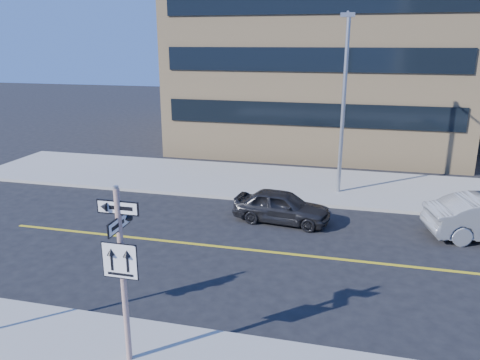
# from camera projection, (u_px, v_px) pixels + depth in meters

# --- Properties ---
(ground) EXTENTS (120.00, 120.00, 0.00)m
(ground) POSITION_uv_depth(u_px,v_px,m) (172.00, 306.00, 12.85)
(ground) COLOR black
(ground) RESTS_ON ground
(sign_pole) EXTENTS (0.92, 0.92, 4.06)m
(sign_pole) POSITION_uv_depth(u_px,v_px,m) (122.00, 267.00, 9.81)
(sign_pole) COLOR beige
(sign_pole) RESTS_ON near_sidewalk
(parked_car_a) EXTENTS (2.00, 4.00, 1.31)m
(parked_car_a) POSITION_uv_depth(u_px,v_px,m) (282.00, 206.00, 18.63)
(parked_car_a) COLOR black
(parked_car_a) RESTS_ON ground
(streetlight_a) EXTENTS (0.55, 2.25, 8.00)m
(streetlight_a) POSITION_uv_depth(u_px,v_px,m) (344.00, 94.00, 20.58)
(streetlight_a) COLOR gray
(streetlight_a) RESTS_ON far_sidewalk
(building_brick) EXTENTS (18.00, 18.00, 18.00)m
(building_brick) POSITION_uv_depth(u_px,v_px,m) (326.00, 11.00, 33.07)
(building_brick) COLOR tan
(building_brick) RESTS_ON ground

